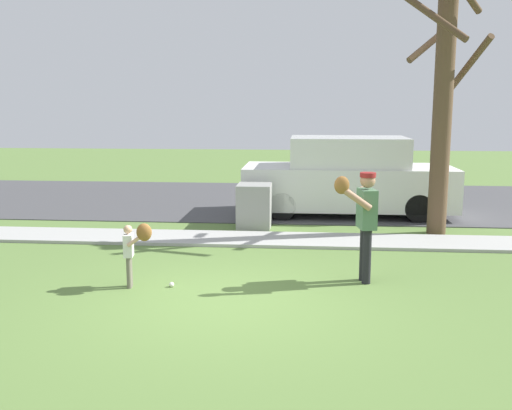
# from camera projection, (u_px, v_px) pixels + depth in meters

# --- Properties ---
(ground_plane) EXTENTS (48.00, 48.00, 0.00)m
(ground_plane) POSITION_uv_depth(u_px,v_px,m) (251.00, 242.00, 11.34)
(ground_plane) COLOR #567538
(sidewalk_strip) EXTENTS (36.00, 1.20, 0.06)m
(sidewalk_strip) POSITION_uv_depth(u_px,v_px,m) (251.00, 239.00, 11.43)
(sidewalk_strip) COLOR #A3A39E
(sidewalk_strip) RESTS_ON ground
(road_surface) EXTENTS (36.00, 6.80, 0.02)m
(road_surface) POSITION_uv_depth(u_px,v_px,m) (268.00, 200.00, 16.34)
(road_surface) COLOR #424244
(road_surface) RESTS_ON ground
(person_adult) EXTENTS (0.66, 0.70, 1.67)m
(person_adult) POSITION_uv_depth(u_px,v_px,m) (364.00, 214.00, 8.57)
(person_adult) COLOR black
(person_adult) RESTS_ON ground
(person_child) EXTENTS (0.47, 0.35, 0.98)m
(person_child) POSITION_uv_depth(u_px,v_px,m) (134.00, 245.00, 8.36)
(person_child) COLOR #6B6656
(person_child) RESTS_ON ground
(baseball) EXTENTS (0.07, 0.07, 0.07)m
(baseball) POSITION_uv_depth(u_px,v_px,m) (172.00, 285.00, 8.50)
(baseball) COLOR white
(baseball) RESTS_ON ground
(utility_cabinet) EXTENTS (0.73, 0.79, 0.95)m
(utility_cabinet) POSITION_uv_depth(u_px,v_px,m) (254.00, 206.00, 12.63)
(utility_cabinet) COLOR gray
(utility_cabinet) RESTS_ON ground
(street_tree_near) EXTENTS (1.85, 1.88, 5.36)m
(street_tree_near) POSITION_uv_depth(u_px,v_px,m) (443.00, 95.00, 11.60)
(street_tree_near) COLOR brown
(street_tree_near) RESTS_ON ground
(parked_van_white) EXTENTS (5.00, 1.95, 1.88)m
(parked_van_white) POSITION_uv_depth(u_px,v_px,m) (348.00, 178.00, 14.00)
(parked_van_white) COLOR silver
(parked_van_white) RESTS_ON road_surface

